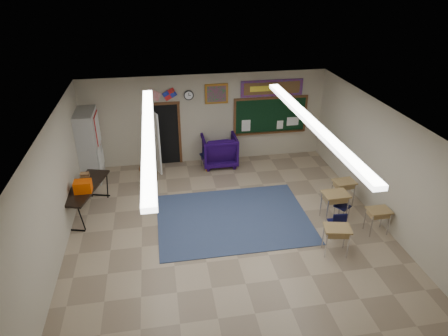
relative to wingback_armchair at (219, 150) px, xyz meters
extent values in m
plane|color=gray|center=(-0.36, -4.10, -0.53)|extent=(9.00, 9.00, 0.00)
cube|color=#A69F87|center=(-0.36, 0.40, 0.97)|extent=(8.00, 0.04, 3.00)
cube|color=#A69F87|center=(-4.36, -4.10, 0.97)|extent=(0.04, 9.00, 3.00)
cube|color=#A69F87|center=(3.64, -4.10, 0.97)|extent=(0.04, 9.00, 3.00)
cube|color=silver|center=(-0.36, -4.10, 2.47)|extent=(8.00, 9.00, 0.04)
cube|color=navy|center=(-0.16, -3.30, -0.52)|extent=(4.00, 3.00, 0.02)
cube|color=black|center=(-1.76, 0.39, 0.52)|extent=(0.95, 0.04, 2.10)
cube|color=silver|center=(-2.11, -0.05, 0.50)|extent=(0.35, 0.86, 2.05)
cube|color=#563118|center=(1.84, 0.37, 0.97)|extent=(2.55, 0.05, 1.30)
cube|color=black|center=(1.84, 0.36, 0.97)|extent=(2.40, 0.03, 1.15)
cube|color=#563118|center=(1.84, 0.31, 0.37)|extent=(2.40, 0.12, 0.04)
cube|color=#A10F0D|center=(1.84, 0.37, 1.92)|extent=(2.10, 0.04, 0.55)
cube|color=brown|center=(1.84, 0.36, 1.92)|extent=(1.90, 0.03, 0.40)
cube|color=#AD6E21|center=(-0.01, 0.37, 1.82)|extent=(0.75, 0.05, 0.65)
cube|color=#A51466|center=(-0.01, 0.36, 1.82)|extent=(0.62, 0.03, 0.52)
cylinder|color=black|center=(-0.91, 0.37, 1.82)|extent=(0.32, 0.05, 0.32)
cylinder|color=white|center=(-0.91, 0.36, 1.82)|extent=(0.26, 0.02, 0.26)
cube|color=#A4A49F|center=(-4.08, -0.25, 0.57)|extent=(0.55, 1.25, 2.20)
imported|color=#170537|center=(0.00, 0.00, 0.00)|extent=(1.14, 1.17, 1.06)
cube|color=#A4824C|center=(2.46, -3.77, 0.24)|extent=(0.67, 0.51, 0.04)
cube|color=brown|center=(2.46, -3.77, 0.13)|extent=(0.58, 0.43, 0.13)
cube|color=#A4824C|center=(3.04, -3.06, 0.16)|extent=(0.62, 0.49, 0.04)
cube|color=brown|center=(3.04, -3.06, 0.06)|extent=(0.54, 0.41, 0.12)
cube|color=#A4824C|center=(1.92, -5.10, 0.17)|extent=(0.69, 0.57, 0.04)
cube|color=brown|center=(1.92, -5.10, 0.07)|extent=(0.59, 0.48, 0.12)
cube|color=#A4824C|center=(3.29, -4.50, 0.12)|extent=(0.56, 0.42, 0.04)
cube|color=brown|center=(3.29, -4.50, 0.03)|extent=(0.49, 0.36, 0.11)
cube|color=black|center=(-4.01, -2.30, 0.25)|extent=(1.17, 2.07, 0.05)
cube|color=#EE5304|center=(-3.99, -2.58, 0.43)|extent=(0.44, 0.33, 0.31)
cylinder|color=#452C14|center=(-2.45, -1.11, 0.07)|extent=(0.35, 0.35, 0.04)
torus|color=#452C14|center=(-2.45, -1.11, -0.32)|extent=(0.29, 0.29, 0.02)
camera|label=1|loc=(-1.93, -12.02, 5.58)|focal=32.00mm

